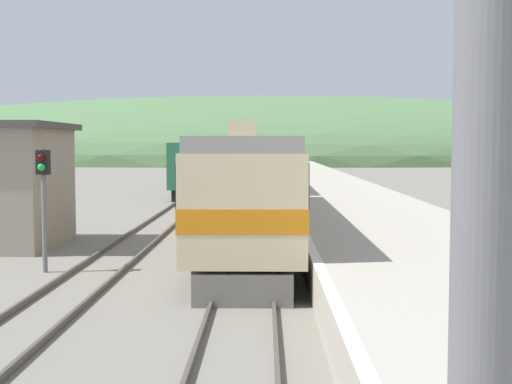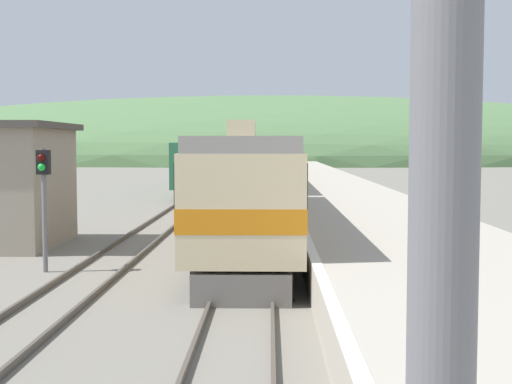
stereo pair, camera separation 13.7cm
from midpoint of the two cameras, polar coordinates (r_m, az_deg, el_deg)
track_main at (r=68.44m, az=0.63°, el=0.77°), size 1.52×180.00×0.16m
track_siding at (r=68.62m, az=-2.99°, el=0.78°), size 1.52×180.00×0.16m
platform at (r=48.63m, az=6.12°, el=0.02°), size 6.44×140.00×1.04m
distant_hills at (r=163.09m, az=0.92°, el=2.52°), size 220.27×99.12×28.99m
express_train_lead_car at (r=25.96m, az=-0.18°, el=0.33°), size 3.03×20.34×4.28m
carriage_second at (r=48.08m, az=0.42°, el=1.93°), size 3.02×21.73×3.92m
carriage_third at (r=70.68m, az=0.65°, el=2.54°), size 3.02×21.73×3.92m
carriage_fourth at (r=93.29m, az=0.77°, el=2.85°), size 3.02×21.73×3.92m
siding_train at (r=60.54m, az=-3.54°, el=2.17°), size 2.90×30.10×3.84m
signal_post_siding at (r=21.51m, az=-16.46°, el=0.67°), size 0.36×0.42×3.62m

